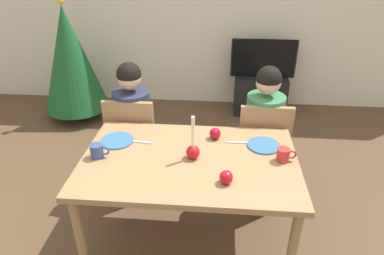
% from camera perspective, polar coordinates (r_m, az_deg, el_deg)
% --- Properties ---
extents(ground_plane, '(7.68, 7.68, 0.00)m').
position_cam_1_polar(ground_plane, '(2.75, -0.37, -18.16)').
color(ground_plane, brown).
extents(back_wall, '(6.40, 0.10, 2.60)m').
position_cam_1_polar(back_wall, '(4.53, 2.73, 19.75)').
color(back_wall, beige).
rests_on(back_wall, ground).
extents(dining_table, '(1.40, 0.90, 0.75)m').
position_cam_1_polar(dining_table, '(2.31, -0.42, -6.81)').
color(dining_table, '#99754C').
rests_on(dining_table, ground).
extents(chair_left, '(0.40, 0.40, 0.90)m').
position_cam_1_polar(chair_left, '(2.98, -9.53, -1.85)').
color(chair_left, '#99754C').
rests_on(chair_left, ground).
extents(chair_right, '(0.40, 0.40, 0.90)m').
position_cam_1_polar(chair_right, '(2.92, 11.39, -2.75)').
color(chair_right, '#99754C').
rests_on(chair_right, ground).
extents(person_left_child, '(0.30, 0.30, 1.17)m').
position_cam_1_polar(person_left_child, '(2.98, -9.48, -0.58)').
color(person_left_child, '#33384C').
rests_on(person_left_child, ground).
extents(person_right_child, '(0.30, 0.30, 1.17)m').
position_cam_1_polar(person_right_child, '(2.92, 11.44, -1.45)').
color(person_right_child, '#33384C').
rests_on(person_right_child, ground).
extents(tv_stand, '(0.64, 0.40, 0.48)m').
position_cam_1_polar(tv_stand, '(4.56, 11.05, 5.41)').
color(tv_stand, black).
rests_on(tv_stand, ground).
extents(tv, '(0.79, 0.05, 0.46)m').
position_cam_1_polar(tv, '(4.40, 11.62, 11.03)').
color(tv, black).
rests_on(tv, tv_stand).
extents(christmas_tree, '(0.76, 0.76, 1.44)m').
position_cam_1_polar(christmas_tree, '(4.39, -19.30, 10.55)').
color(christmas_tree, brown).
rests_on(christmas_tree, ground).
extents(candle_centerpiece, '(0.09, 0.09, 0.30)m').
position_cam_1_polar(candle_centerpiece, '(2.23, 0.15, -3.64)').
color(candle_centerpiece, red).
rests_on(candle_centerpiece, dining_table).
extents(plate_left, '(0.23, 0.23, 0.01)m').
position_cam_1_polar(plate_left, '(2.50, -12.16, -2.11)').
color(plate_left, teal).
rests_on(plate_left, dining_table).
extents(plate_right, '(0.23, 0.23, 0.01)m').
position_cam_1_polar(plate_right, '(2.44, 11.67, -2.89)').
color(plate_right, teal).
rests_on(plate_right, dining_table).
extents(mug_left, '(0.13, 0.08, 0.09)m').
position_cam_1_polar(mug_left, '(2.34, -15.25, -3.72)').
color(mug_left, '#33477F').
rests_on(mug_left, dining_table).
extents(mug_right, '(0.13, 0.08, 0.09)m').
position_cam_1_polar(mug_right, '(2.30, 14.78, -4.34)').
color(mug_right, '#B72D2D').
rests_on(mug_right, dining_table).
extents(fork_left, '(0.18, 0.03, 0.01)m').
position_cam_1_polar(fork_left, '(2.46, -8.41, -2.37)').
color(fork_left, silver).
rests_on(fork_left, dining_table).
extents(fork_right, '(0.18, 0.02, 0.01)m').
position_cam_1_polar(fork_right, '(2.45, 7.60, -2.45)').
color(fork_right, silver).
rests_on(fork_right, dining_table).
extents(apple_near_candle, '(0.08, 0.08, 0.08)m').
position_cam_1_polar(apple_near_candle, '(2.04, 5.63, -8.11)').
color(apple_near_candle, red).
rests_on(apple_near_candle, dining_table).
extents(apple_by_left_plate, '(0.08, 0.08, 0.08)m').
position_cam_1_polar(apple_by_left_plate, '(2.46, 3.81, -0.98)').
color(apple_by_left_plate, '#AC1023').
rests_on(apple_by_left_plate, dining_table).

